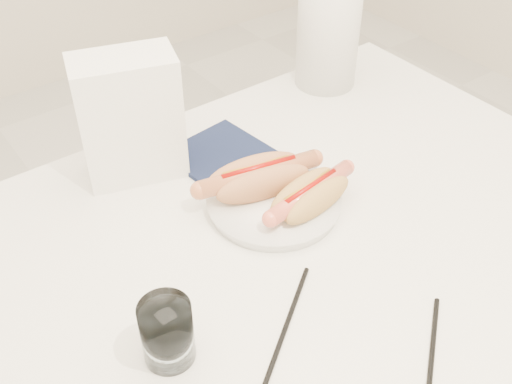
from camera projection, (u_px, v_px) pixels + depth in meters
table at (268, 279)px, 0.95m from camera, size 1.20×0.80×0.75m
plate at (274, 203)px, 0.98m from camera, size 0.23×0.23×0.02m
hotdog_left at (259, 178)px, 0.98m from camera, size 0.20×0.11×0.05m
hotdog_right at (310, 196)px, 0.95m from camera, size 0.18×0.09×0.05m
water_glass at (167, 332)px, 0.74m from camera, size 0.06×0.06×0.09m
chopstick_near at (285, 328)px, 0.80m from camera, size 0.18×0.13×0.01m
chopstick_far at (431, 367)px, 0.75m from camera, size 0.18×0.14×0.01m
napkin_box at (130, 118)px, 0.99m from camera, size 0.18×0.13×0.22m
navy_napkin at (222, 155)px, 1.09m from camera, size 0.17×0.17×0.01m
paper_towel_roll at (329, 19)px, 1.20m from camera, size 0.15×0.15×0.28m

